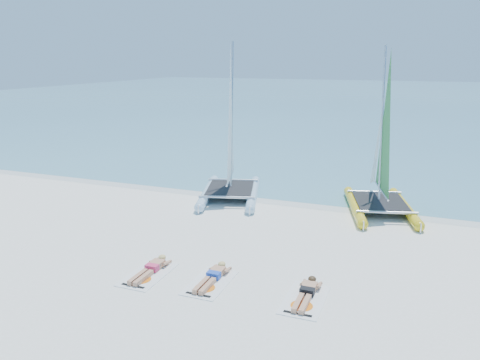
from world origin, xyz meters
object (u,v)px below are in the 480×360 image
object	(u,v)px
towel_b	(210,282)
sunbather_c	(307,292)
towel_a	(148,275)
sunbather_b	(213,276)
sunbather_a	(151,268)
towel_c	(305,300)
catamaran_blue	(230,151)
catamaran_yellow	(381,157)

from	to	relation	value
towel_b	sunbather_c	world-z (taller)	sunbather_c
towel_a	sunbather_b	distance (m)	1.90
towel_b	sunbather_b	bearing A→B (deg)	90.00
sunbather_a	sunbather_c	distance (m)	4.49
towel_c	sunbather_c	xyz separation A→B (m)	(-0.00, 0.19, 0.11)
catamaran_blue	sunbather_c	world-z (taller)	catamaran_blue
sunbather_a	sunbather_b	xyz separation A→B (m)	(1.85, 0.19, 0.00)
towel_b	sunbather_c	xyz separation A→B (m)	(2.64, 0.20, 0.11)
catamaran_blue	towel_a	bearing A→B (deg)	-101.11
sunbather_a	sunbather_c	xyz separation A→B (m)	(4.49, 0.21, 0.00)
towel_a	sunbather_a	world-z (taller)	sunbather_a
towel_b	towel_c	size ratio (longest dim) A/B	1.00
catamaran_yellow	towel_c	world-z (taller)	catamaran_yellow
catamaran_yellow	towel_a	xyz separation A→B (m)	(-5.50, -8.73, -2.10)
towel_a	sunbather_b	xyz separation A→B (m)	(1.85, 0.39, 0.11)
catamaran_blue	towel_b	xyz separation A→B (m)	(2.57, -7.82, -2.04)
catamaran_yellow	sunbather_a	xyz separation A→B (m)	(-5.50, -8.54, -1.99)
catamaran_blue	sunbather_b	bearing A→B (deg)	-87.61
catamaran_yellow	sunbather_b	distance (m)	9.33
catamaran_yellow	sunbather_a	bearing A→B (deg)	-137.79
sunbather_a	sunbather_b	size ratio (longest dim) A/B	1.00
sunbather_b	sunbather_c	bearing A→B (deg)	0.23
towel_b	sunbather_b	world-z (taller)	sunbather_b
catamaran_blue	sunbather_a	distance (m)	8.09
sunbather_c	towel_a	bearing A→B (deg)	-174.94
catamaran_yellow	towel_a	size ratio (longest dim) A/B	3.62
sunbather_c	towel_b	bearing A→B (deg)	-175.60
towel_c	sunbather_c	size ratio (longest dim) A/B	1.07
sunbather_c	sunbather_a	bearing A→B (deg)	-177.38
towel_a	towel_b	xyz separation A→B (m)	(1.85, 0.19, 0.00)
catamaran_blue	towel_a	xyz separation A→B (m)	(0.72, -8.01, -2.04)
towel_a	catamaran_yellow	bearing A→B (deg)	57.78
towel_c	towel_b	bearing A→B (deg)	-179.77
towel_a	catamaran_blue	bearing A→B (deg)	95.15
towel_a	towel_c	bearing A→B (deg)	2.62
sunbather_a	sunbather_b	world-z (taller)	same
sunbather_b	towel_c	xyz separation A→B (m)	(2.64, -0.18, -0.11)
towel_a	towel_c	xyz separation A→B (m)	(4.49, 0.21, 0.00)
catamaran_blue	catamaran_yellow	bearing A→B (deg)	-9.63
catamaran_blue	sunbather_b	size ratio (longest dim) A/B	3.99
towel_a	sunbather_a	size ratio (longest dim) A/B	1.07
towel_a	sunbather_c	size ratio (longest dim) A/B	1.07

